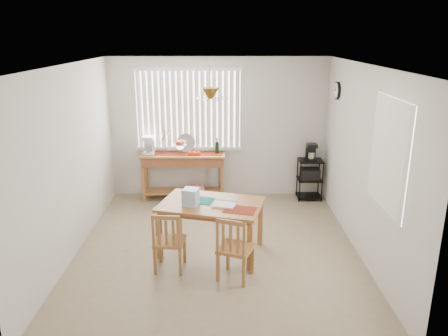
{
  "coord_description": "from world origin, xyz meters",
  "views": [
    {
      "loc": [
        0.09,
        -5.71,
        2.98
      ],
      "look_at": [
        0.1,
        0.55,
        1.05
      ],
      "focal_mm": 35.0,
      "sensor_mm": 36.0,
      "label": 1
    }
  ],
  "objects_px": {
    "chair_right": "(235,249)",
    "chair_left": "(169,242)",
    "dining_table": "(211,209)",
    "sideboard": "(184,165)",
    "wire_cart": "(310,175)",
    "cart_items": "(311,152)"
  },
  "relations": [
    {
      "from": "sideboard",
      "to": "dining_table",
      "type": "bearing_deg",
      "value": -74.93
    },
    {
      "from": "chair_left",
      "to": "chair_right",
      "type": "distance_m",
      "value": 0.88
    },
    {
      "from": "chair_left",
      "to": "wire_cart",
      "type": "bearing_deg",
      "value": 48.3
    },
    {
      "from": "dining_table",
      "to": "chair_left",
      "type": "xyz_separation_m",
      "value": [
        -0.54,
        -0.51,
        -0.25
      ]
    },
    {
      "from": "wire_cart",
      "to": "dining_table",
      "type": "relative_size",
      "value": 0.49
    },
    {
      "from": "sideboard",
      "to": "chair_left",
      "type": "xyz_separation_m",
      "value": [
        0.03,
        -2.61,
        -0.24
      ]
    },
    {
      "from": "wire_cart",
      "to": "dining_table",
      "type": "bearing_deg",
      "value": -130.45
    },
    {
      "from": "wire_cart",
      "to": "dining_table",
      "type": "xyz_separation_m",
      "value": [
        -1.78,
        -2.09,
        0.2
      ]
    },
    {
      "from": "sideboard",
      "to": "chair_right",
      "type": "bearing_deg",
      "value": -72.95
    },
    {
      "from": "sideboard",
      "to": "cart_items",
      "type": "bearing_deg",
      "value": -0.12
    },
    {
      "from": "wire_cart",
      "to": "chair_left",
      "type": "relative_size",
      "value": 0.91
    },
    {
      "from": "wire_cart",
      "to": "chair_right",
      "type": "bearing_deg",
      "value": -117.45
    },
    {
      "from": "wire_cart",
      "to": "cart_items",
      "type": "distance_m",
      "value": 0.45
    },
    {
      "from": "wire_cart",
      "to": "cart_items",
      "type": "xyz_separation_m",
      "value": [
        0.0,
        0.01,
        0.45
      ]
    },
    {
      "from": "chair_right",
      "to": "chair_left",
      "type": "bearing_deg",
      "value": 164.64
    },
    {
      "from": "chair_right",
      "to": "cart_items",
      "type": "bearing_deg",
      "value": 62.61
    },
    {
      "from": "sideboard",
      "to": "wire_cart",
      "type": "height_order",
      "value": "sideboard"
    },
    {
      "from": "sideboard",
      "to": "chair_left",
      "type": "relative_size",
      "value": 1.86
    },
    {
      "from": "sideboard",
      "to": "chair_left",
      "type": "height_order",
      "value": "sideboard"
    },
    {
      "from": "wire_cart",
      "to": "sideboard",
      "type": "bearing_deg",
      "value": 179.68
    },
    {
      "from": "sideboard",
      "to": "wire_cart",
      "type": "distance_m",
      "value": 2.35
    },
    {
      "from": "cart_items",
      "to": "wire_cart",
      "type": "bearing_deg",
      "value": -90.0
    }
  ]
}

